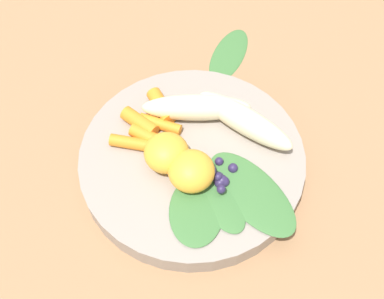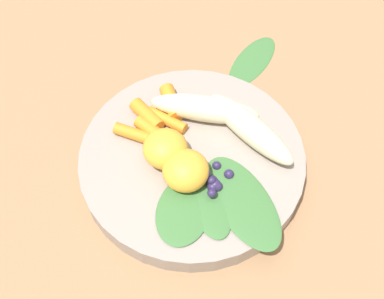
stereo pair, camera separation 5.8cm
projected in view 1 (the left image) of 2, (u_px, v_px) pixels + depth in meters
The scene contains 17 objects.
ground_plane at pixel (192, 167), 0.61m from camera, with size 2.40×2.40×0.00m, color #99704C.
bowl at pixel (192, 160), 0.60m from camera, with size 0.28×0.28×0.03m, color gray.
banana_peeled_left at pixel (196, 108), 0.61m from camera, with size 0.14×0.03×0.03m, color beige.
banana_peeled_right at pixel (244, 120), 0.59m from camera, with size 0.14×0.03×0.03m, color beige.
orange_segment_near at pixel (191, 171), 0.55m from camera, with size 0.06×0.06×0.04m, color #F4A833.
orange_segment_far at pixel (167, 154), 0.56m from camera, with size 0.05×0.05×0.04m, color #F4A833.
carrot_front at pixel (161, 106), 0.62m from camera, with size 0.02×0.02×0.05m, color orange.
carrot_mid_left at pixel (160, 124), 0.60m from camera, with size 0.01×0.01×0.06m, color orange.
carrot_mid_right at pixel (140, 122), 0.60m from camera, with size 0.02×0.02×0.05m, color orange.
carrot_rear at pixel (148, 137), 0.59m from camera, with size 0.02×0.02×0.05m, color orange.
carrot_small at pixel (135, 143), 0.59m from camera, with size 0.02×0.02×0.06m, color orange.
blueberry_pile at pixel (217, 177), 0.56m from camera, with size 0.06×0.05×0.03m.
coconut_shred_patch at pixel (235, 198), 0.55m from camera, with size 0.04×0.04×0.00m, color white.
kale_leaf_left at pixel (196, 210), 0.54m from camera, with size 0.09×0.06×0.01m, color #3D7038.
kale_leaf_right at pixel (218, 198), 0.55m from camera, with size 0.10×0.05×0.01m, color #3D7038.
kale_leaf_rear at pixel (252, 193), 0.55m from camera, with size 0.13×0.06×0.01m, color #3D7038.
kale_leaf_stray at pixel (229, 54), 0.72m from camera, with size 0.12×0.05×0.01m, color #3D7038.
Camera 1 is at (0.11, 0.30, 0.52)m, focal length 44.22 mm.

